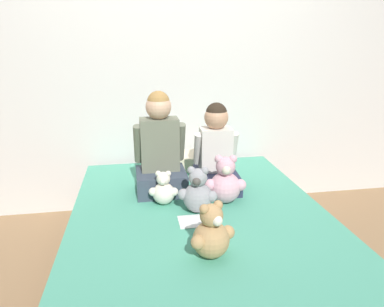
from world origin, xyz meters
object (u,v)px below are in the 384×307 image
teddy_bear_held_by_right_child (225,183)px  sign_card (197,221)px  teddy_bear_at_foot_of_bed (211,234)px  pillow_at_headboard (182,161)px  child_on_left (160,151)px  bed (200,243)px  child_on_right (216,154)px  teddy_bear_between_children (198,193)px  teddy_bear_held_by_left_child (164,190)px

teddy_bear_held_by_right_child → sign_card: bearing=-125.2°
teddy_bear_at_foot_of_bed → pillow_at_headboard: size_ratio=0.60×
child_on_left → bed: bearing=-61.3°
child_on_right → teddy_bear_between_children: (-0.20, -0.37, -0.12)m
child_on_right → teddy_bear_between_children: size_ratio=2.08×
bed → pillow_at_headboard: 0.85m
child_on_right → teddy_bear_held_by_left_child: (-0.39, -0.23, -0.15)m
teddy_bear_at_foot_of_bed → pillow_at_headboard: bearing=67.0°
pillow_at_headboard → child_on_left: bearing=-115.3°
teddy_bear_held_by_left_child → teddy_bear_at_foot_of_bed: size_ratio=0.79×
teddy_bear_held_by_left_child → teddy_bear_between_children: (0.19, -0.14, 0.03)m
teddy_bear_between_children → sign_card: teddy_bear_between_children is taller
child_on_right → teddy_bear_held_by_left_child: child_on_right is taller
teddy_bear_between_children → bed: bearing=-10.4°
teddy_bear_held_by_left_child → teddy_bear_at_foot_of_bed: 0.63m
teddy_bear_held_by_right_child → pillow_at_headboard: 0.73m
bed → teddy_bear_between_children: bearing=150.4°
pillow_at_headboard → child_on_right: bearing=-66.7°
teddy_bear_held_by_left_child → teddy_bear_held_by_right_child: (0.39, -0.04, 0.04)m
child_on_left → teddy_bear_at_foot_of_bed: bearing=-78.8°
child_on_left → teddy_bear_between_children: size_ratio=2.39×
bed → teddy_bear_held_by_right_child: size_ratio=6.12×
child_on_right → pillow_at_headboard: (-0.19, 0.43, -0.19)m
child_on_right → teddy_bear_held_by_right_child: 0.29m
teddy_bear_held_by_right_child → bed: bearing=-139.8°
teddy_bear_held_by_left_child → pillow_at_headboard: teddy_bear_held_by_left_child is taller
bed → teddy_bear_held_by_left_child: bearing=144.8°
child_on_left → teddy_bear_at_foot_of_bed: size_ratio=2.42×
child_on_right → teddy_bear_held_by_right_child: child_on_right is taller
bed → pillow_at_headboard: pillow_at_headboard is taller
teddy_bear_held_by_right_child → teddy_bear_at_foot_of_bed: teddy_bear_held_by_right_child is taller
pillow_at_headboard → sign_card: pillow_at_headboard is taller
teddy_bear_held_by_left_child → teddy_bear_between_children: size_ratio=0.78×
teddy_bear_held_by_left_child → sign_card: 0.32m
teddy_bear_held_by_right_child → sign_card: 0.34m
teddy_bear_at_foot_of_bed → teddy_bear_between_children: bearing=65.9°
child_on_right → teddy_bear_held_by_left_child: bearing=-146.9°
bed → child_on_left: (-0.21, 0.37, 0.51)m
bed → teddy_bear_held_by_left_child: teddy_bear_held_by_left_child is taller
child_on_right → bed: bearing=-113.5°
child_on_right → sign_card: 0.59m
child_on_left → teddy_bear_at_foot_of_bed: (0.17, -0.83, -0.17)m
teddy_bear_between_children → teddy_bear_held_by_right_child: bearing=46.3°
teddy_bear_at_foot_of_bed → pillow_at_headboard: 1.27m
teddy_bear_between_children → sign_card: size_ratio=1.37×
teddy_bear_held_by_right_child → teddy_bear_between_children: size_ratio=1.11×
bed → child_on_right: size_ratio=3.25×
bed → teddy_bear_between_children: (-0.01, 0.01, 0.34)m
bed → pillow_at_headboard: bearing=90.0°
teddy_bear_at_foot_of_bed → sign_card: size_ratio=1.35×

